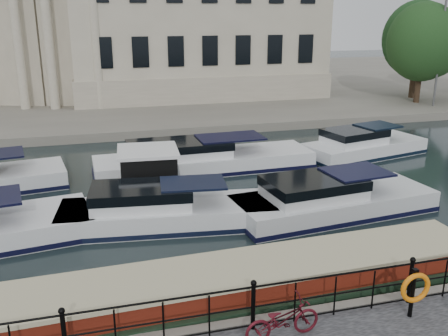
# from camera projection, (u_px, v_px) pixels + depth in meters

# --- Properties ---
(ground_plane) EXTENTS (160.00, 160.00, 0.00)m
(ground_plane) POSITION_uv_depth(u_px,v_px,m) (226.00, 297.00, 13.43)
(ground_plane) COLOR black
(ground_plane) RESTS_ON ground
(far_bank) EXTENTS (120.00, 42.00, 0.55)m
(far_bank) POSITION_uv_depth(u_px,v_px,m) (120.00, 87.00, 49.22)
(far_bank) COLOR #6B665B
(far_bank) RESTS_ON ground_plane
(railing) EXTENTS (24.14, 0.14, 1.22)m
(railing) POSITION_uv_depth(u_px,v_px,m) (253.00, 303.00, 11.00)
(railing) COLOR black
(railing) RESTS_ON near_quay
(civic_building) EXTENTS (53.55, 31.84, 16.85)m
(civic_building) POSITION_uv_depth(u_px,v_px,m) (107.00, 15.00, 43.00)
(civic_building) COLOR #ADA38C
(civic_building) RESTS_ON far_bank
(bicycle) EXTENTS (1.80, 0.79, 0.92)m
(bicycle) POSITION_uv_depth(u_px,v_px,m) (282.00, 320.00, 10.73)
(bicycle) COLOR #4A0D15
(bicycle) RESTS_ON near_quay
(life_ring_post) EXTENTS (0.75, 0.20, 1.23)m
(life_ring_post) POSITION_uv_depth(u_px,v_px,m) (415.00, 288.00, 11.35)
(life_ring_post) COLOR black
(life_ring_post) RESTS_ON near_quay
(narrowboat) EXTENTS (16.90, 2.86, 1.61)m
(narrowboat) POSITION_uv_depth(u_px,v_px,m) (239.00, 295.00, 12.84)
(narrowboat) COLOR black
(narrowboat) RESTS_ON ground_plane
(harbour_hut) EXTENTS (3.44, 2.94, 2.20)m
(harbour_hut) POSITION_uv_depth(u_px,v_px,m) (149.00, 177.00, 20.17)
(harbour_hut) COLOR #6B665B
(harbour_hut) RESTS_ON ground_plane
(cabin_cruisers) EXTENTS (27.34, 10.55, 1.99)m
(cabin_cruisers) POSITION_uv_depth(u_px,v_px,m) (166.00, 189.00, 20.58)
(cabin_cruisers) COLOR white
(cabin_cruisers) RESTS_ON ground_plane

